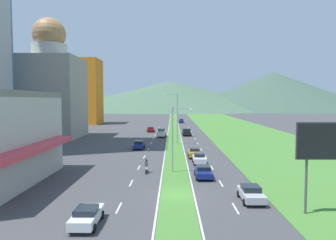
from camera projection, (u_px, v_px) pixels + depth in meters
The scene contains 46 objects.
ground_plane at pixel (176, 195), 30.92m from camera, with size 600.00×600.00×0.00m, color #424244.
grass_median at pixel (174, 132), 90.79m from camera, with size 3.20×240.00×0.06m, color #477F33.
grass_verge_right at pixel (245, 132), 90.49m from camera, with size 24.00×240.00×0.06m, color #477F33.
lane_dash_left_2 at pixel (119, 208), 27.34m from camera, with size 0.16×2.80×0.01m, color silver.
lane_dash_left_3 at pixel (131, 183), 35.49m from camera, with size 0.16×2.80×0.01m, color silver.
lane_dash_left_4 at pixel (139, 168), 43.64m from camera, with size 0.16×2.80×0.01m, color silver.
lane_dash_left_5 at pixel (144, 157), 51.79m from camera, with size 0.16×2.80×0.01m, color silver.
lane_dash_left_6 at pixel (148, 149), 59.93m from camera, with size 0.16×2.80×0.01m, color silver.
lane_dash_left_7 at pixel (151, 143), 68.08m from camera, with size 0.16×2.80×0.01m, color silver.
lane_dash_left_8 at pixel (153, 139), 76.23m from camera, with size 0.16×2.80×0.01m, color silver.
lane_dash_left_9 at pixel (155, 135), 84.38m from camera, with size 0.16×2.80×0.01m, color silver.
lane_dash_left_10 at pixel (157, 132), 92.53m from camera, with size 0.16×2.80×0.01m, color silver.
lane_dash_left_11 at pixel (158, 129), 100.68m from camera, with size 0.16×2.80×0.01m, color silver.
lane_dash_left_12 at pixel (159, 127), 108.83m from camera, with size 0.16×2.80×0.01m, color silver.
lane_dash_right_2 at pixel (236, 208), 27.19m from camera, with size 0.16×2.80×0.01m, color silver.
lane_dash_right_3 at pixel (221, 183), 35.34m from camera, with size 0.16×2.80×0.01m, color silver.
lane_dash_right_4 at pixel (212, 168), 43.49m from camera, with size 0.16×2.80×0.01m, color silver.
lane_dash_right_5 at pixel (206, 157), 51.64m from camera, with size 0.16×2.80×0.01m, color silver.
lane_dash_right_6 at pixel (201, 149), 59.79m from camera, with size 0.16×2.80×0.01m, color silver.
lane_dash_right_7 at pixel (198, 143), 67.93m from camera, with size 0.16×2.80×0.01m, color silver.
lane_dash_right_8 at pixel (195, 139), 76.08m from camera, with size 0.16×2.80×0.01m, color silver.
lane_dash_right_9 at pixel (193, 135), 84.23m from camera, with size 0.16×2.80×0.01m, color silver.
lane_dash_right_10 at pixel (191, 132), 92.38m from camera, with size 0.16×2.80×0.01m, color silver.
lane_dash_right_11 at pixel (190, 129), 100.53m from camera, with size 0.16×2.80×0.01m, color silver.
lane_dash_right_12 at pixel (188, 127), 108.68m from camera, with size 0.16×2.80×0.01m, color silver.
edge_line_median_left at pixel (168, 132), 90.82m from camera, with size 0.16×240.00×0.01m, color silver.
edge_line_median_right at pixel (180, 132), 90.77m from camera, with size 0.16×240.00×0.01m, color silver.
domed_building at pixel (50, 89), 77.99m from camera, with size 14.69×14.69×29.67m.
midrise_colored at pixel (84, 92), 123.21m from camera, with size 12.58×12.58×25.44m, color orange.
hill_far_left at pixel (67, 99), 310.69m from camera, with size 158.24×158.24×21.40m, color #47664C.
hill_far_center at pixel (170, 95), 325.92m from camera, with size 239.15×239.15×28.93m, color #47664C.
hill_far_right at pixel (272, 91), 307.38m from camera, with size 185.95×185.95×36.95m, color #3D5647.
street_lamp_near at pixel (175, 135), 40.46m from camera, with size 2.73×0.40×8.56m.
street_lamp_mid at pixel (176, 116), 65.67m from camera, with size 3.06×0.44×10.81m.
billboard_roadside at pixel (331, 145), 25.38m from camera, with size 5.73×0.28×7.65m.
car_0 at pixel (151, 129), 92.78m from camera, with size 2.02×4.75×1.47m.
car_1 at pixel (87, 216), 23.48m from camera, with size 1.91×4.22×1.43m.
car_2 at pixel (139, 145), 60.31m from camera, with size 2.04×4.54×1.62m.
car_3 at pixel (251, 193), 29.10m from camera, with size 2.00×4.09×1.45m.
car_4 at pixel (194, 153), 51.54m from camera, with size 2.00×4.47×1.49m.
car_5 at pixel (199, 158), 46.39m from camera, with size 1.92×4.23×1.49m.
car_6 at pixel (181, 121), 129.10m from camera, with size 1.96×4.25×1.61m.
car_7 at pixel (203, 172), 37.85m from camera, with size 2.03×4.22×1.44m.
pickup_truck_0 at pixel (187, 132), 82.62m from camera, with size 2.18×5.40×2.00m.
pickup_truck_1 at pixel (161, 133), 80.22m from camera, with size 2.18×5.40×2.00m.
motorcycle_rider at pixel (146, 167), 40.49m from camera, with size 0.36×2.00×1.80m.
Camera 1 is at (-0.40, -30.39, 9.44)m, focal length 33.41 mm.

